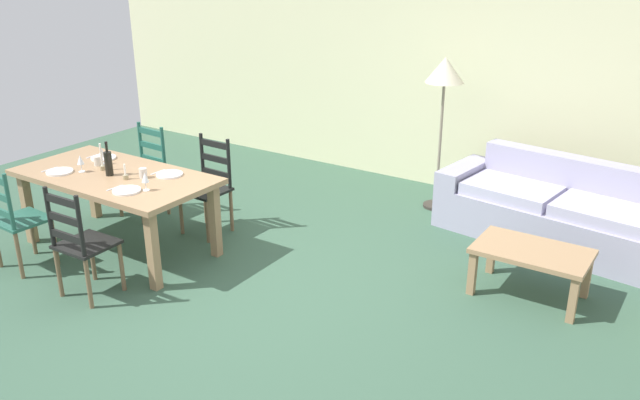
# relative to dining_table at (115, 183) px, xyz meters

# --- Properties ---
(ground_plane) EXTENTS (9.60, 9.60, 0.02)m
(ground_plane) POSITION_rel_dining_table_xyz_m (1.47, 0.05, -0.67)
(ground_plane) COLOR #375743
(wall_far) EXTENTS (9.60, 0.16, 2.70)m
(wall_far) POSITION_rel_dining_table_xyz_m (1.47, 3.35, 0.69)
(wall_far) COLOR beige
(wall_far) RESTS_ON ground_plane
(dining_table) EXTENTS (1.90, 0.96, 0.75)m
(dining_table) POSITION_rel_dining_table_xyz_m (0.00, 0.00, 0.00)
(dining_table) COLOR #A07C57
(dining_table) RESTS_ON ground_plane
(dining_chair_near_left) EXTENTS (0.44, 0.42, 0.96)m
(dining_chair_near_left) POSITION_rel_dining_table_xyz_m (-0.43, -0.76, -0.19)
(dining_chair_near_left) COLOR #265B4A
(dining_chair_near_left) RESTS_ON ground_plane
(dining_chair_near_right) EXTENTS (0.43, 0.41, 0.96)m
(dining_chair_near_right) POSITION_rel_dining_table_xyz_m (0.47, -0.78, -0.19)
(dining_chair_near_right) COLOR black
(dining_chair_near_right) RESTS_ON ground_plane
(dining_chair_far_left) EXTENTS (0.44, 0.42, 0.96)m
(dining_chair_far_left) POSITION_rel_dining_table_xyz_m (-0.44, 0.75, -0.19)
(dining_chair_far_left) COLOR #225D4D
(dining_chair_far_left) RESTS_ON ground_plane
(dining_chair_far_right) EXTENTS (0.43, 0.41, 0.96)m
(dining_chair_far_right) POSITION_rel_dining_table_xyz_m (0.42, 0.78, -0.19)
(dining_chair_far_right) COLOR black
(dining_chair_far_right) RESTS_ON ground_plane
(dinner_plate_near_left) EXTENTS (0.24, 0.24, 0.02)m
(dinner_plate_near_left) POSITION_rel_dining_table_xyz_m (-0.45, -0.25, 0.10)
(dinner_plate_near_left) COLOR white
(dinner_plate_near_left) RESTS_ON dining_table
(fork_near_left) EXTENTS (0.02, 0.17, 0.01)m
(fork_near_left) POSITION_rel_dining_table_xyz_m (-0.60, -0.25, 0.09)
(fork_near_left) COLOR silver
(fork_near_left) RESTS_ON dining_table
(dinner_plate_near_right) EXTENTS (0.24, 0.24, 0.02)m
(dinner_plate_near_right) POSITION_rel_dining_table_xyz_m (0.45, -0.25, 0.10)
(dinner_plate_near_right) COLOR white
(dinner_plate_near_right) RESTS_ON dining_table
(fork_near_right) EXTENTS (0.02, 0.17, 0.01)m
(fork_near_right) POSITION_rel_dining_table_xyz_m (0.30, -0.25, 0.09)
(fork_near_right) COLOR silver
(fork_near_right) RESTS_ON dining_table
(dinner_plate_far_left) EXTENTS (0.24, 0.24, 0.02)m
(dinner_plate_far_left) POSITION_rel_dining_table_xyz_m (-0.45, 0.25, 0.10)
(dinner_plate_far_left) COLOR white
(dinner_plate_far_left) RESTS_ON dining_table
(fork_far_left) EXTENTS (0.02, 0.17, 0.01)m
(fork_far_left) POSITION_rel_dining_table_xyz_m (-0.60, 0.25, 0.09)
(fork_far_left) COLOR silver
(fork_far_left) RESTS_ON dining_table
(dinner_plate_far_right) EXTENTS (0.24, 0.24, 0.02)m
(dinner_plate_far_right) POSITION_rel_dining_table_xyz_m (0.45, 0.25, 0.10)
(dinner_plate_far_right) COLOR white
(dinner_plate_far_right) RESTS_ON dining_table
(fork_far_right) EXTENTS (0.02, 0.17, 0.01)m
(fork_far_right) POSITION_rel_dining_table_xyz_m (0.30, 0.25, 0.09)
(fork_far_right) COLOR silver
(fork_far_right) RESTS_ON dining_table
(wine_bottle) EXTENTS (0.07, 0.07, 0.32)m
(wine_bottle) POSITION_rel_dining_table_xyz_m (-0.01, -0.05, 0.20)
(wine_bottle) COLOR black
(wine_bottle) RESTS_ON dining_table
(wine_glass_near_left) EXTENTS (0.06, 0.06, 0.16)m
(wine_glass_near_left) POSITION_rel_dining_table_xyz_m (-0.30, -0.13, 0.20)
(wine_glass_near_left) COLOR white
(wine_glass_near_left) RESTS_ON dining_table
(wine_glass_near_right) EXTENTS (0.06, 0.06, 0.16)m
(wine_glass_near_right) POSITION_rel_dining_table_xyz_m (0.57, -0.14, 0.20)
(wine_glass_near_right) COLOR white
(wine_glass_near_right) RESTS_ON dining_table
(wine_glass_far_left) EXTENTS (0.06, 0.06, 0.16)m
(wine_glass_far_left) POSITION_rel_dining_table_xyz_m (-0.32, 0.14, 0.20)
(wine_glass_far_left) COLOR white
(wine_glass_far_left) RESTS_ON dining_table
(coffee_cup_primary) EXTENTS (0.07, 0.07, 0.09)m
(coffee_cup_primary) POSITION_rel_dining_table_xyz_m (0.30, 0.07, 0.13)
(coffee_cup_primary) COLOR beige
(coffee_cup_primary) RESTS_ON dining_table
(coffee_cup_secondary) EXTENTS (0.07, 0.07, 0.09)m
(coffee_cup_secondary) POSITION_rel_dining_table_xyz_m (-0.32, 0.08, 0.13)
(coffee_cup_secondary) COLOR beige
(coffee_cup_secondary) RESTS_ON dining_table
(candle_tall) EXTENTS (0.05, 0.05, 0.26)m
(candle_tall) POSITION_rel_dining_table_xyz_m (-0.18, 0.02, 0.16)
(candle_tall) COLOR #998C66
(candle_tall) RESTS_ON dining_table
(candle_short) EXTENTS (0.05, 0.05, 0.14)m
(candle_short) POSITION_rel_dining_table_xyz_m (0.20, -0.04, 0.12)
(candle_short) COLOR #998C66
(candle_short) RESTS_ON dining_table
(couch) EXTENTS (2.37, 1.09, 0.80)m
(couch) POSITION_rel_dining_table_xyz_m (3.42, 2.44, -0.37)
(couch) COLOR #9E9BB5
(couch) RESTS_ON ground_plane
(coffee_table) EXTENTS (0.90, 0.56, 0.42)m
(coffee_table) POSITION_rel_dining_table_xyz_m (3.50, 1.22, -0.31)
(coffee_table) COLOR #A07C57
(coffee_table) RESTS_ON ground_plane
(standing_lamp) EXTENTS (0.40, 0.40, 1.64)m
(standing_lamp) POSITION_rel_dining_table_xyz_m (2.06, 2.62, 0.75)
(standing_lamp) COLOR #332D28
(standing_lamp) RESTS_ON ground_plane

